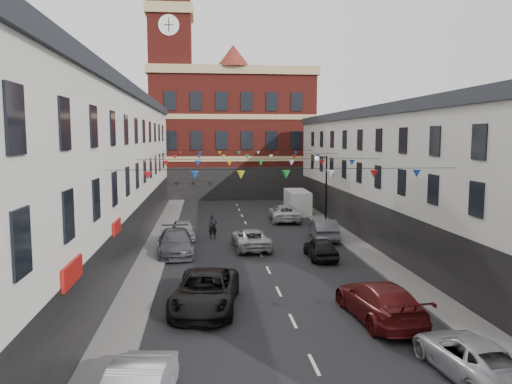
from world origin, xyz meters
name	(u,v)px	position (x,y,z in m)	size (l,w,h in m)	color
ground	(268,270)	(0.00, 0.00, 0.00)	(160.00, 160.00, 0.00)	black
pavement_left	(150,263)	(-6.90, 2.00, 0.07)	(1.80, 64.00, 0.15)	#605E5B
pavement_right	(373,258)	(6.90, 2.00, 0.07)	(1.80, 64.00, 0.15)	#605E5B
terrace_left	(57,178)	(-11.78, 1.00, 5.35)	(8.40, 56.00, 10.70)	silver
terrace_right	(459,183)	(11.78, 1.00, 4.85)	(8.40, 56.00, 9.70)	beige
civic_building	(231,133)	(0.00, 37.95, 8.14)	(20.60, 13.30, 18.50)	maroon
clock_tower	(171,77)	(-7.50, 35.00, 14.93)	(5.60, 5.60, 30.00)	maroon
distant_hill	(202,152)	(-4.00, 62.00, 5.00)	(40.00, 14.00, 10.00)	#2F5025
street_lamp	(323,180)	(6.55, 14.00, 3.90)	(1.10, 0.36, 6.00)	black
car_left_c	(205,291)	(-3.60, -6.12, 0.81)	(2.70, 5.85, 1.62)	black
car_left_d	(176,242)	(-5.50, 4.47, 0.80)	(2.23, 5.49, 1.59)	#45464D
car_left_e	(183,230)	(-5.22, 9.48, 0.70)	(1.66, 4.12, 1.40)	gray
car_right_b	(470,355)	(4.81, -13.19, 0.64)	(2.12, 4.60, 1.28)	#A2A4AA
car_right_c	(379,301)	(3.60, -8.21, 0.81)	(2.27, 5.59, 1.62)	#541011
car_right_d	(321,248)	(3.60, 2.32, 0.68)	(1.61, 4.01, 1.37)	black
car_right_e	(324,229)	(5.19, 8.15, 0.79)	(1.68, 4.81, 1.58)	#4D4F54
car_right_f	(284,213)	(3.60, 16.59, 0.75)	(2.50, 5.42, 1.51)	silver
moving_car	(251,239)	(-0.48, 5.62, 0.69)	(2.30, 5.00, 1.39)	#A0A4A7
white_van	(297,202)	(5.57, 20.75, 1.16)	(2.02, 5.25, 2.32)	silver
pedestrian	(213,227)	(-3.00, 9.25, 0.91)	(0.66, 0.43, 1.82)	black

